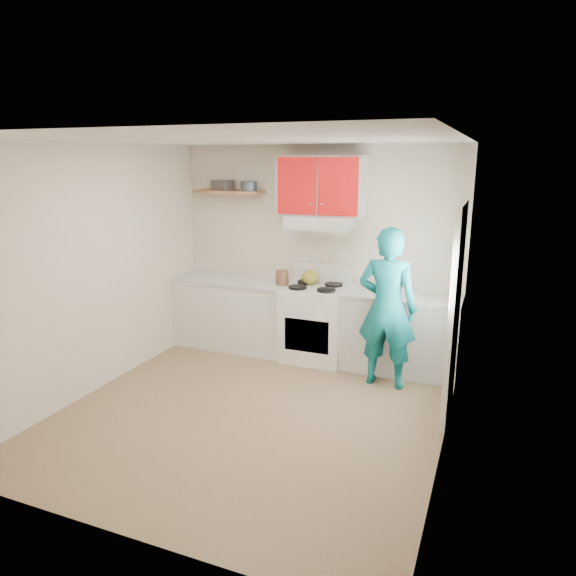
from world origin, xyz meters
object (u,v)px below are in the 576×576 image
at_px(stove, 315,323).
at_px(crock, 282,278).
at_px(kettle, 310,277).
at_px(person, 387,308).
at_px(tin, 249,186).

bearing_deg(stove, crock, -176.76).
bearing_deg(kettle, person, -42.27).
xyz_separation_m(tin, kettle, (0.84, -0.04, -1.09)).
bearing_deg(tin, stove, -8.73).
relative_size(tin, person, 0.11).
height_order(tin, person, tin).
bearing_deg(person, stove, -22.20).
relative_size(crock, person, 0.11).
height_order(stove, kettle, kettle).
xyz_separation_m(stove, tin, (-0.95, 0.15, 1.64)).
height_order(kettle, person, person).
relative_size(tin, crock, 1.03).
height_order(stove, crock, crock).
bearing_deg(person, crock, -14.23).
bearing_deg(tin, kettle, -2.41).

